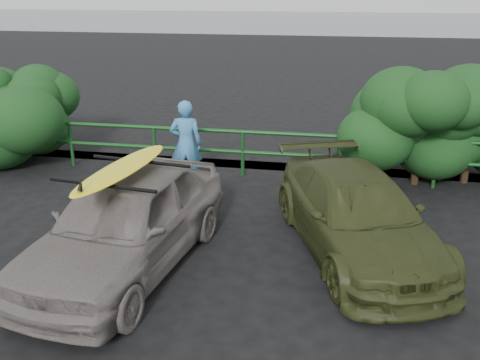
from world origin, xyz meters
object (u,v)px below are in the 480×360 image
object	(u,v)px
sedan	(126,222)
surfboard	(122,168)
olive_vehicle	(357,214)
man	(186,144)
guardrail	(198,151)

from	to	relation	value
sedan	surfboard	size ratio (longest dim) A/B	1.79
olive_vehicle	man	size ratio (longest dim) A/B	2.37
olive_vehicle	man	xyz separation A→B (m)	(-3.39, 2.33, 0.28)
man	sedan	bearing A→B (deg)	84.56
guardrail	olive_vehicle	bearing A→B (deg)	-42.95
guardrail	sedan	size ratio (longest dim) A/B	3.27
olive_vehicle	guardrail	bearing A→B (deg)	116.96
guardrail	surfboard	bearing A→B (deg)	-89.25
sedan	olive_vehicle	size ratio (longest dim) A/B	1.00
olive_vehicle	surfboard	world-z (taller)	surfboard
olive_vehicle	man	bearing A→B (deg)	125.34
guardrail	sedan	world-z (taller)	sedan
guardrail	sedan	distance (m)	4.26
guardrail	olive_vehicle	xyz separation A→B (m)	(3.35, -3.12, 0.10)
sedan	olive_vehicle	xyz separation A→B (m)	(3.30, 1.14, -0.11)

